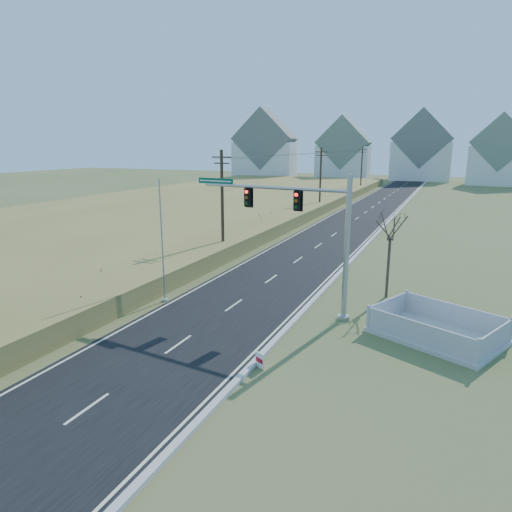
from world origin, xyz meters
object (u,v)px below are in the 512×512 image
Objects in this scene: open_sign at (260,360)px; fence_enclosure at (436,333)px; traffic_signal_mast at (314,231)px; flagpole at (163,254)px; bare_tree at (391,225)px.

fence_enclosure is at bearing 72.99° from open_sign.
traffic_signal_mast reaches higher than fence_enclosure.
flagpole is at bearing 176.87° from open_sign.
open_sign is (-6.81, -6.49, 0.10)m from fence_enclosure.
traffic_signal_mast is 14.30× the size of open_sign.
open_sign is 0.09× the size of flagpole.
bare_tree is at bearing 27.00° from flagpole.
open_sign is at bearing -32.52° from flagpole.
fence_enclosure is (6.72, -0.78, -4.54)m from traffic_signal_mast.
flagpole is 14.02m from bare_tree.
flagpole is (-15.61, -0.88, 2.72)m from fence_enclosure.
flagpole is 1.30× the size of bare_tree.
bare_tree is (-3.21, 5.44, 4.39)m from fence_enclosure.
flagpole reaches higher than bare_tree.
traffic_signal_mast is 8.15m from fence_enclosure.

